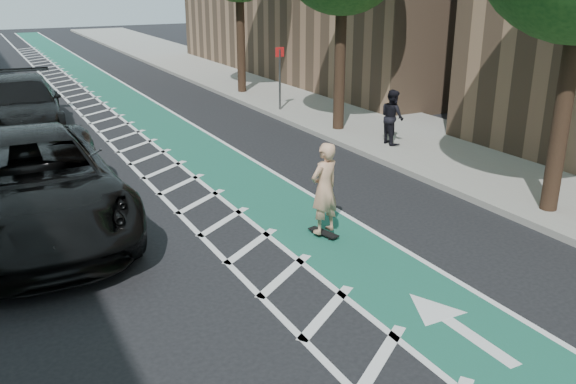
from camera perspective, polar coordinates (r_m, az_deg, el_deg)
ground at (r=10.20m, az=-7.89°, el=-9.57°), size 120.00×120.00×0.00m
bike_lane at (r=19.98m, az=-9.92°, el=4.94°), size 2.00×90.00×0.01m
buffer_strip at (r=19.59m, az=-14.08°, el=4.35°), size 1.40×90.00×0.01m
sidewalk_right at (r=22.76m, az=5.87°, el=7.07°), size 5.00×90.00×0.15m
curb_right at (r=21.52m, az=0.39°, el=6.47°), size 0.12×90.00×0.16m
sign_post at (r=23.27m, az=-0.77°, el=10.64°), size 0.35×0.08×2.47m
skateboard at (r=12.27m, az=3.33°, el=-3.81°), size 0.37×0.72×0.09m
skateboarder at (r=11.93m, az=3.42°, el=0.34°), size 0.76×0.60×1.84m
suv_near at (r=13.27m, az=-22.92°, el=0.70°), size 3.40×7.22×2.00m
suv_far at (r=22.24m, az=-23.70°, el=7.43°), size 3.09×6.42×1.80m
pedestrian at (r=18.62m, az=9.72°, el=6.94°), size 0.71×0.86×1.64m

